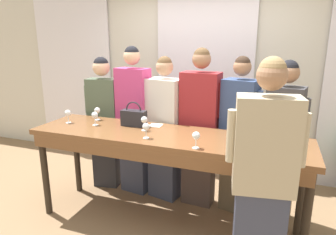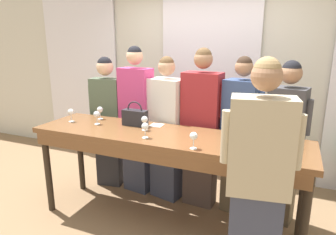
# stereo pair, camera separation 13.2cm
# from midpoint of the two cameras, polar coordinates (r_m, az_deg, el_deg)

# --- Properties ---
(ground_plane) EXTENTS (18.00, 18.00, 0.00)m
(ground_plane) POSITION_cam_midpoint_polar(r_m,az_deg,el_deg) (3.38, -1.63, -19.37)
(ground_plane) COLOR #846647
(wall_back) EXTENTS (12.00, 0.06, 2.80)m
(wall_back) POSITION_cam_midpoint_polar(r_m,az_deg,el_deg) (4.34, 6.14, 8.10)
(wall_back) COLOR beige
(wall_back) RESTS_ON ground_plane
(curtain_panel_left) EXTENTS (1.37, 0.03, 2.69)m
(curtain_panel_left) POSITION_cam_midpoint_polar(r_m,az_deg,el_deg) (5.27, -18.14, 8.02)
(curtain_panel_left) COLOR white
(curtain_panel_left) RESTS_ON ground_plane
(curtain_panel_center) EXTENTS (1.37, 0.03, 2.69)m
(curtain_panel_center) POSITION_cam_midpoint_polar(r_m,az_deg,el_deg) (4.28, 5.90, 7.27)
(curtain_panel_center) COLOR white
(curtain_panel_center) RESTS_ON ground_plane
(tasting_bar) EXTENTS (2.75, 0.70, 0.99)m
(tasting_bar) POSITION_cam_midpoint_polar(r_m,az_deg,el_deg) (2.95, -1.93, -5.20)
(tasting_bar) COLOR brown
(tasting_bar) RESTS_ON ground_plane
(wine_bottle) EXTENTS (0.08, 0.08, 0.30)m
(wine_bottle) POSITION_cam_midpoint_polar(r_m,az_deg,el_deg) (2.61, 12.06, -3.29)
(wine_bottle) COLOR black
(wine_bottle) RESTS_ON tasting_bar
(handbag) EXTENTS (0.27, 0.10, 0.27)m
(handbag) POSITION_cam_midpoint_polar(r_m,az_deg,el_deg) (3.22, -7.70, -0.00)
(handbag) COLOR #232328
(handbag) RESTS_ON tasting_bar
(wine_glass_front_left) EXTENTS (0.07, 0.07, 0.15)m
(wine_glass_front_left) POSITION_cam_midpoint_polar(r_m,az_deg,el_deg) (2.80, 21.76, -2.90)
(wine_glass_front_left) COLOR white
(wine_glass_front_left) RESTS_ON tasting_bar
(wine_glass_front_mid) EXTENTS (0.07, 0.07, 0.15)m
(wine_glass_front_mid) POSITION_cam_midpoint_polar(r_m,az_deg,el_deg) (3.32, -14.90, 0.36)
(wine_glass_front_mid) COLOR white
(wine_glass_front_mid) RESTS_ON tasting_bar
(wine_glass_front_right) EXTENTS (0.07, 0.07, 0.15)m
(wine_glass_front_right) POSITION_cam_midpoint_polar(r_m,az_deg,el_deg) (3.53, -14.38, 1.24)
(wine_glass_front_right) COLOR white
(wine_glass_front_right) RESTS_ON tasting_bar
(wine_glass_center_left) EXTENTS (0.07, 0.07, 0.15)m
(wine_glass_center_left) POSITION_cam_midpoint_polar(r_m,az_deg,el_deg) (2.80, -5.58, -1.87)
(wine_glass_center_left) COLOR white
(wine_glass_center_left) RESTS_ON tasting_bar
(wine_glass_center_mid) EXTENTS (0.07, 0.07, 0.15)m
(wine_glass_center_mid) POSITION_cam_midpoint_polar(r_m,az_deg,el_deg) (2.54, 3.88, -3.59)
(wine_glass_center_mid) COLOR white
(wine_glass_center_mid) RESTS_ON tasting_bar
(wine_glass_center_right) EXTENTS (0.07, 0.07, 0.15)m
(wine_glass_center_right) POSITION_cam_midpoint_polar(r_m,az_deg,el_deg) (3.50, -19.59, 0.72)
(wine_glass_center_right) COLOR white
(wine_glass_center_right) RESTS_ON tasting_bar
(wine_glass_back_left) EXTENTS (0.07, 0.07, 0.15)m
(wine_glass_back_left) POSITION_cam_midpoint_polar(r_m,az_deg,el_deg) (3.04, -5.80, -0.54)
(wine_glass_back_left) COLOR white
(wine_glass_back_left) RESTS_ON tasting_bar
(napkin) EXTENTS (0.14, 0.14, 0.00)m
(napkin) POSITION_cam_midpoint_polar(r_m,az_deg,el_deg) (3.23, -3.53, -1.50)
(napkin) COLOR white
(napkin) RESTS_ON tasting_bar
(guest_olive_jacket) EXTENTS (0.49, 0.26, 1.69)m
(guest_olive_jacket) POSITION_cam_midpoint_polar(r_m,az_deg,el_deg) (3.90, -13.02, -0.60)
(guest_olive_jacket) COLOR #28282D
(guest_olive_jacket) RESTS_ON ground_plane
(guest_pink_top) EXTENTS (0.51, 0.26, 1.82)m
(guest_pink_top) POSITION_cam_midpoint_polar(r_m,az_deg,el_deg) (3.67, -7.57, -0.38)
(guest_pink_top) COLOR #383D51
(guest_pink_top) RESTS_ON ground_plane
(guest_cream_sweater) EXTENTS (0.53, 0.34, 1.71)m
(guest_cream_sweater) POSITION_cam_midpoint_polar(r_m,az_deg,el_deg) (3.53, -1.71, -2.22)
(guest_cream_sweater) COLOR #383D51
(guest_cream_sweater) RESTS_ON ground_plane
(guest_striped_shirt) EXTENTS (0.53, 0.27, 1.81)m
(guest_striped_shirt) POSITION_cam_midpoint_polar(r_m,az_deg,el_deg) (3.38, 4.94, -1.97)
(guest_striped_shirt) COLOR #473833
(guest_striped_shirt) RESTS_ON ground_plane
(guest_navy_coat) EXTENTS (0.47, 0.32, 1.73)m
(guest_navy_coat) POSITION_cam_midpoint_polar(r_m,az_deg,el_deg) (3.31, 12.09, -3.28)
(guest_navy_coat) COLOR brown
(guest_navy_coat) RESTS_ON ground_plane
(guest_beige_cap) EXTENTS (0.46, 0.31, 1.70)m
(guest_beige_cap) POSITION_cam_midpoint_polar(r_m,az_deg,el_deg) (3.29, 19.82, -4.05)
(guest_beige_cap) COLOR brown
(guest_beige_cap) RESTS_ON ground_plane
(host_pouring) EXTENTS (0.54, 0.30, 1.79)m
(host_pouring) POSITION_cam_midpoint_polar(r_m,az_deg,el_deg) (2.24, 15.94, -11.71)
(host_pouring) COLOR #383D51
(host_pouring) RESTS_ON ground_plane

